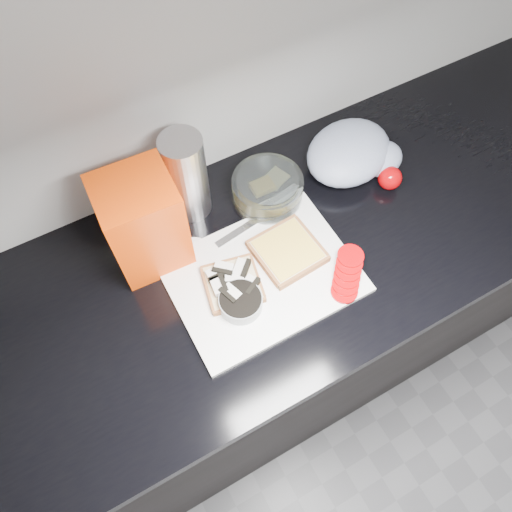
{
  "coord_description": "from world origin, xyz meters",
  "views": [
    {
      "loc": [
        -0.38,
        0.71,
        1.89
      ],
      "look_at": [
        -0.12,
        1.18,
        0.95
      ],
      "focal_mm": 35.0,
      "sensor_mm": 36.0,
      "label": 1
    }
  ],
  "objects_px": {
    "bread_bag": "(144,223)",
    "steel_canister": "(186,177)",
    "cutting_board": "(263,276)",
    "glass_bowl": "(267,190)"
  },
  "relations": [
    {
      "from": "bread_bag",
      "to": "steel_canister",
      "type": "relative_size",
      "value": 1.07
    },
    {
      "from": "glass_bowl",
      "to": "steel_canister",
      "type": "xyz_separation_m",
      "value": [
        -0.17,
        0.07,
        0.08
      ]
    },
    {
      "from": "bread_bag",
      "to": "steel_canister",
      "type": "height_order",
      "value": "bread_bag"
    },
    {
      "from": "glass_bowl",
      "to": "bread_bag",
      "type": "xyz_separation_m",
      "value": [
        -0.3,
        -0.01,
        0.09
      ]
    },
    {
      "from": "cutting_board",
      "to": "bread_bag",
      "type": "bearing_deg",
      "value": 136.65
    },
    {
      "from": "glass_bowl",
      "to": "steel_canister",
      "type": "relative_size",
      "value": 0.74
    },
    {
      "from": "cutting_board",
      "to": "bread_bag",
      "type": "relative_size",
      "value": 1.65
    },
    {
      "from": "glass_bowl",
      "to": "bread_bag",
      "type": "bearing_deg",
      "value": -178.64
    },
    {
      "from": "glass_bowl",
      "to": "cutting_board",
      "type": "bearing_deg",
      "value": -122.31
    },
    {
      "from": "cutting_board",
      "to": "glass_bowl",
      "type": "xyz_separation_m",
      "value": [
        0.12,
        0.18,
        0.03
      ]
    }
  ]
}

